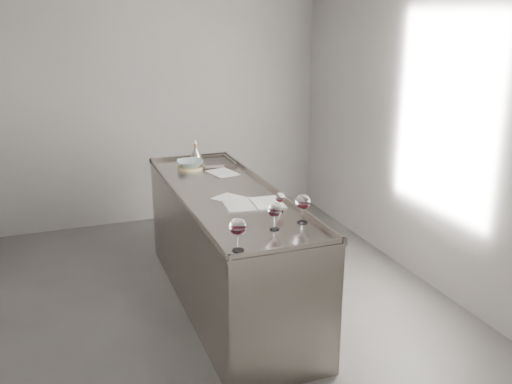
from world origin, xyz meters
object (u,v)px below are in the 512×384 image
object	(u,v)px
counter	(228,249)
ceramic_bowl	(190,163)
wine_glass_right	(303,203)
notebook	(254,204)
wine_glass_left	(238,227)
wine_glass_small	(280,198)
wine_funnel	(196,154)
wine_glass_middle	(275,210)

from	to	relation	value
counter	ceramic_bowl	xyz separation A→B (m)	(-0.09, 0.81, 0.52)
wine_glass_right	notebook	size ratio (longest dim) A/B	0.44
wine_glass_left	wine_glass_small	xyz separation A→B (m)	(0.49, 0.54, -0.04)
notebook	ceramic_bowl	world-z (taller)	ceramic_bowl
wine_glass_right	notebook	distance (m)	0.51
counter	notebook	size ratio (longest dim) A/B	5.39
counter	wine_glass_small	size ratio (longest dim) A/B	16.65
counter	wine_glass_small	bearing A→B (deg)	-68.25
counter	ceramic_bowl	bearing A→B (deg)	96.18
wine_glass_small	notebook	distance (m)	0.26
counter	wine_glass_right	bearing A→B (deg)	-70.86
wine_glass_right	wine_funnel	world-z (taller)	wine_funnel
wine_glass_left	notebook	bearing A→B (deg)	63.40
counter	wine_funnel	xyz separation A→B (m)	(0.03, 1.06, 0.53)
notebook	wine_glass_middle	bearing A→B (deg)	-88.97
wine_glass_small	notebook	world-z (taller)	wine_glass_small
wine_glass_middle	wine_glass_right	world-z (taller)	wine_glass_right
counter	ceramic_bowl	distance (m)	0.96
wine_glass_middle	wine_glass_right	xyz separation A→B (m)	(0.22, 0.05, 0.01)
wine_glass_middle	notebook	world-z (taller)	wine_glass_middle
notebook	wine_funnel	world-z (taller)	wine_funnel
wine_glass_left	wine_glass_right	bearing A→B (deg)	27.72
counter	wine_glass_right	world-z (taller)	wine_glass_right
wine_glass_left	notebook	distance (m)	0.84
wine_glass_left	wine_glass_small	distance (m)	0.73
wine_glass_right	ceramic_bowl	world-z (taller)	wine_glass_right
wine_glass_middle	wine_glass_right	distance (m)	0.23
wine_glass_right	wine_glass_small	world-z (taller)	wine_glass_right
wine_glass_small	wine_glass_middle	bearing A→B (deg)	-118.46
counter	wine_glass_right	distance (m)	1.04
wine_funnel	wine_glass_left	bearing A→B (deg)	-98.19
wine_funnel	wine_glass_right	bearing A→B (deg)	-82.56
wine_glass_middle	notebook	size ratio (longest dim) A/B	0.41
wine_glass_left	wine_glass_right	size ratio (longest dim) A/B	1.03
wine_glass_small	ceramic_bowl	distance (m)	1.39
counter	wine_glass_left	size ratio (longest dim) A/B	11.77
wine_glass_small	wine_glass_left	bearing A→B (deg)	-132.47
wine_glass_small	notebook	bearing A→B (deg)	120.40
wine_glass_middle	wine_funnel	bearing A→B (deg)	90.65
wine_glass_right	ceramic_bowl	size ratio (longest dim) A/B	0.86
counter	notebook	distance (m)	0.59
wine_glass_left	wine_glass_right	xyz separation A→B (m)	(0.55, 0.29, -0.00)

